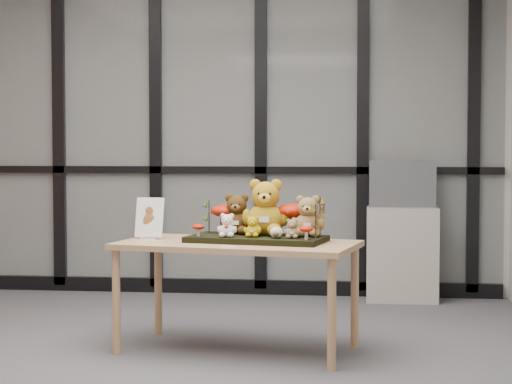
# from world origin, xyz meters

# --- Properties ---
(floor) EXTENTS (5.00, 5.00, 0.00)m
(floor) POSITION_xyz_m (0.00, 0.00, 0.00)
(floor) COLOR #535358
(floor) RESTS_ON ground
(room_shell) EXTENTS (5.00, 5.00, 5.00)m
(room_shell) POSITION_xyz_m (0.00, 0.00, 1.68)
(room_shell) COLOR beige
(room_shell) RESTS_ON floor
(glass_partition) EXTENTS (4.90, 0.06, 2.78)m
(glass_partition) POSITION_xyz_m (-0.00, 2.47, 1.42)
(glass_partition) COLOR #2D383F
(glass_partition) RESTS_ON floor
(display_table) EXTENTS (1.55, 0.98, 0.67)m
(display_table) POSITION_xyz_m (0.55, 0.31, 0.60)
(display_table) COLOR #A57E59
(display_table) RESTS_ON floor
(diorama_tray) EXTENTS (0.89, 0.57, 0.04)m
(diorama_tray) POSITION_xyz_m (0.66, 0.35, 0.69)
(diorama_tray) COLOR black
(diorama_tray) RESTS_ON display_table
(bear_pooh_yellow) EXTENTS (0.34, 0.32, 0.38)m
(bear_pooh_yellow) POSITION_xyz_m (0.71, 0.40, 0.90)
(bear_pooh_yellow) COLOR #A47D17
(bear_pooh_yellow) RESTS_ON diorama_tray
(bear_brown_medium) EXTENTS (0.24, 0.23, 0.28)m
(bear_brown_medium) POSITION_xyz_m (0.52, 0.46, 0.85)
(bear_brown_medium) COLOR #3F270E
(bear_brown_medium) RESTS_ON diorama_tray
(bear_tan_back) EXTENTS (0.24, 0.23, 0.27)m
(bear_tan_back) POSITION_xyz_m (0.98, 0.35, 0.84)
(bear_tan_back) COLOR olive
(bear_tan_back) RESTS_ON diorama_tray
(bear_small_yellow) EXTENTS (0.13, 0.12, 0.14)m
(bear_small_yellow) POSITION_xyz_m (0.65, 0.28, 0.78)
(bear_small_yellow) COLOR #CEA20A
(bear_small_yellow) RESTS_ON diorama_tray
(bear_white_bow) EXTENTS (0.14, 0.13, 0.16)m
(bear_white_bow) POSITION_xyz_m (0.49, 0.26, 0.79)
(bear_white_bow) COLOR white
(bear_white_bow) RESTS_ON diorama_tray
(bear_beige_small) EXTENTS (0.11, 0.11, 0.13)m
(bear_beige_small) POSITION_xyz_m (0.89, 0.23, 0.77)
(bear_beige_small) COLOR #936E50
(bear_beige_small) RESTS_ON diorama_tray
(plush_cream_hedgehog) EXTENTS (0.07, 0.06, 0.08)m
(plush_cream_hedgehog) POSITION_xyz_m (0.80, 0.22, 0.75)
(plush_cream_hedgehog) COLOR beige
(plush_cream_hedgehog) RESTS_ON diorama_tray
(mushroom_back_left) EXTENTS (0.18, 0.18, 0.20)m
(mushroom_back_left) POSITION_xyz_m (0.45, 0.52, 0.81)
(mushroom_back_left) COLOR #A41605
(mushroom_back_left) RESTS_ON diorama_tray
(mushroom_back_right) EXTENTS (0.19, 0.19, 0.22)m
(mushroom_back_right) POSITION_xyz_m (0.87, 0.43, 0.81)
(mushroom_back_right) COLOR #A41605
(mushroom_back_right) RESTS_ON diorama_tray
(mushroom_front_left) EXTENTS (0.08, 0.08, 0.08)m
(mushroom_front_left) POSITION_xyz_m (0.31, 0.28, 0.75)
(mushroom_front_left) COLOR #A41605
(mushroom_front_left) RESTS_ON diorama_tray
(mushroom_front_right) EXTENTS (0.08, 0.08, 0.09)m
(mushroom_front_right) POSITION_xyz_m (0.98, 0.15, 0.75)
(mushroom_front_right) COLOR #A41605
(mushroom_front_right) RESTS_ON diorama_tray
(sprig_green_far_left) EXTENTS (0.05, 0.05, 0.21)m
(sprig_green_far_left) POSITION_xyz_m (0.34, 0.52, 0.81)
(sprig_green_far_left) COLOR #16360C
(sprig_green_far_left) RESTS_ON diorama_tray
(sprig_green_mid_left) EXTENTS (0.05, 0.05, 0.18)m
(sprig_green_mid_left) POSITION_xyz_m (0.45, 0.54, 0.80)
(sprig_green_mid_left) COLOR #16360C
(sprig_green_mid_left) RESTS_ON diorama_tray
(sprig_dry_far_right) EXTENTS (0.05, 0.05, 0.24)m
(sprig_dry_far_right) POSITION_xyz_m (1.05, 0.36, 0.83)
(sprig_dry_far_right) COLOR brown
(sprig_dry_far_right) RESTS_ON diorama_tray
(sprig_dry_mid_right) EXTENTS (0.05, 0.05, 0.20)m
(sprig_dry_mid_right) POSITION_xyz_m (1.03, 0.25, 0.81)
(sprig_dry_mid_right) COLOR brown
(sprig_dry_mid_right) RESTS_ON diorama_tray
(sprig_green_centre) EXTENTS (0.05, 0.05, 0.20)m
(sprig_green_centre) POSITION_xyz_m (0.65, 0.51, 0.81)
(sprig_green_centre) COLOR #16360C
(sprig_green_centre) RESTS_ON diorama_tray
(sign_holder) EXTENTS (0.19, 0.08, 0.26)m
(sign_holder) POSITION_xyz_m (-0.03, 0.45, 0.79)
(sign_holder) COLOR silver
(sign_holder) RESTS_ON display_table
(label_card) EXTENTS (0.08, 0.03, 0.00)m
(label_card) POSITION_xyz_m (0.54, 0.02, 0.67)
(label_card) COLOR white
(label_card) RESTS_ON display_table
(cabinet) EXTENTS (0.57, 0.33, 0.76)m
(cabinet) POSITION_xyz_m (1.62, 2.26, 0.38)
(cabinet) COLOR #9D948C
(cabinet) RESTS_ON floor
(monitor) EXTENTS (0.53, 0.06, 0.38)m
(monitor) POSITION_xyz_m (1.62, 2.28, 0.95)
(monitor) COLOR #4B4E52
(monitor) RESTS_ON cabinet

